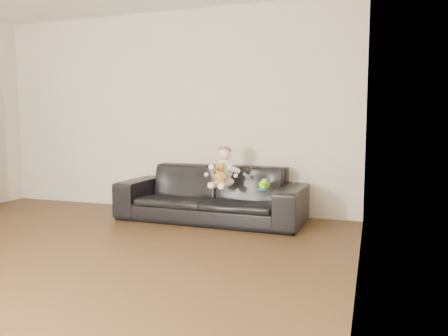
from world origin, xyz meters
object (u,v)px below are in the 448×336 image
at_px(baby, 224,169).
at_px(toy_blue_disc, 262,189).
at_px(toy_green, 264,185).
at_px(teddy_bear, 220,174).
at_px(sofa, 211,194).
at_px(toy_rattle, 262,186).

distance_m(baby, toy_blue_disc, 0.50).
bearing_deg(toy_green, teddy_bear, -164.67).
distance_m(baby, toy_green, 0.50).
bearing_deg(sofa, baby, -29.27).
bearing_deg(teddy_bear, baby, 116.43).
distance_m(sofa, toy_blue_disc, 0.68).
height_order(sofa, teddy_bear, teddy_bear).
relative_size(sofa, toy_green, 14.43).
relative_size(teddy_bear, toy_green, 1.62).
distance_m(toy_rattle, toy_blue_disc, 0.03).
relative_size(baby, teddy_bear, 1.91).
bearing_deg(sofa, toy_rattle, -8.93).
distance_m(sofa, toy_green, 0.71).
bearing_deg(baby, toy_blue_disc, 9.42).
bearing_deg(baby, toy_rattle, 11.96).
relative_size(sofa, baby, 4.67).
relative_size(toy_green, toy_rattle, 2.35).
bearing_deg(toy_rattle, toy_green, -22.16).
relative_size(teddy_bear, toy_rattle, 3.79).
relative_size(baby, toy_rattle, 7.26).
bearing_deg(toy_rattle, toy_blue_disc, -58.17).
bearing_deg(baby, toy_green, 10.47).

